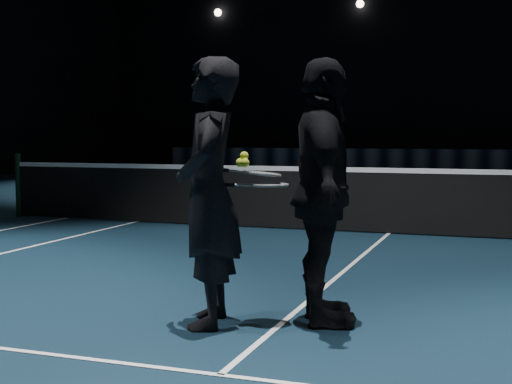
% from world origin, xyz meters
% --- Properties ---
extents(floor, '(36.00, 36.00, 0.00)m').
position_xyz_m(floor, '(0.00, 0.00, 0.00)').
color(floor, black).
rests_on(floor, ground).
extents(wall_back, '(30.00, 0.00, 30.00)m').
position_xyz_m(wall_back, '(0.00, 18.00, 5.00)').
color(wall_back, black).
rests_on(wall_back, ground).
extents(court_lines, '(10.98, 23.78, 0.01)m').
position_xyz_m(court_lines, '(0.00, 0.00, 0.00)').
color(court_lines, white).
rests_on(court_lines, floor).
extents(net_post_left, '(0.10, 0.10, 1.10)m').
position_xyz_m(net_post_left, '(-6.40, 0.00, 0.55)').
color(net_post_left, black).
rests_on(net_post_left, floor).
extents(net_mesh, '(12.80, 0.02, 0.86)m').
position_xyz_m(net_mesh, '(0.00, 0.00, 0.45)').
color(net_mesh, black).
rests_on(net_mesh, floor).
extents(net_tape, '(12.80, 0.03, 0.07)m').
position_xyz_m(net_tape, '(0.00, 0.00, 0.92)').
color(net_tape, white).
rests_on(net_tape, net_mesh).
extents(sponsor_backdrop, '(22.00, 0.15, 0.90)m').
position_xyz_m(sponsor_backdrop, '(0.00, 15.50, 0.45)').
color(sponsor_backdrop, black).
rests_on(sponsor_backdrop, floor).
extents(player_a, '(0.67, 0.84, 2.00)m').
position_xyz_m(player_a, '(-0.51, -5.37, 1.00)').
color(player_a, black).
rests_on(player_a, floor).
extents(player_b, '(0.86, 1.27, 2.00)m').
position_xyz_m(player_b, '(0.28, -5.07, 1.00)').
color(player_b, black).
rests_on(player_b, floor).
extents(racket_lower, '(0.71, 0.45, 0.03)m').
position_xyz_m(racket_lower, '(-0.09, -5.21, 1.06)').
color(racket_lower, black).
rests_on(racket_lower, player_a).
extents(racket_upper, '(0.71, 0.49, 0.10)m').
position_xyz_m(racket_upper, '(-0.15, -5.19, 1.14)').
color(racket_upper, black).
rests_on(racket_upper, player_b).
extents(tennis_balls, '(0.12, 0.10, 0.12)m').
position_xyz_m(tennis_balls, '(-0.27, -5.28, 1.24)').
color(tennis_balls, yellow).
rests_on(tennis_balls, racket_upper).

